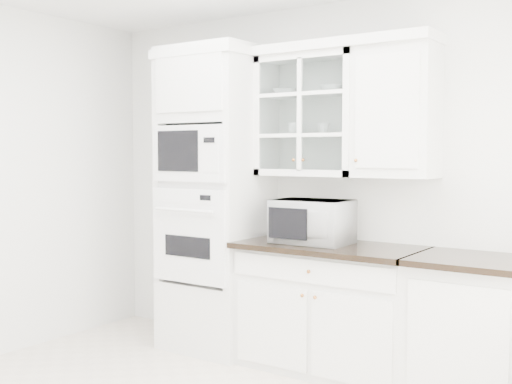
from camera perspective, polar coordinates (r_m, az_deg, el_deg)
The scene contains 12 objects.
room_shell at distance 3.89m, azimuth -4.00°, elevation 6.55°, with size 4.00×3.50×2.70m.
oven_column at distance 5.13m, azimuth -3.65°, elevation -0.66°, with size 0.76×0.68×2.40m.
base_cabinet_run at distance 4.72m, azimuth 6.67°, elevation -10.12°, with size 1.32×0.67×0.92m.
extra_base_cabinet at distance 4.35m, azimuth 18.61°, elevation -11.44°, with size 0.72×0.67×0.92m.
upper_cabinet_glass at distance 4.83m, azimuth 4.91°, elevation 6.79°, with size 0.80×0.33×0.90m.
upper_cabinet_solid at distance 4.54m, azimuth 12.40°, elevation 6.94°, with size 0.55×0.33×0.90m, color white.
crown_molding at distance 4.91m, azimuth 3.70°, elevation 12.43°, with size 2.14×0.38×0.07m, color white.
countertop_microwave at distance 4.66m, azimuth 5.12°, elevation -2.60°, with size 0.54×0.45×0.31m, color white.
bowl_a at distance 4.96m, azimuth 2.74°, elevation 8.85°, with size 0.20×0.20×0.05m, color white.
bowl_b at distance 4.78m, azimuth 6.85°, elevation 9.08°, with size 0.18×0.18×0.06m, color white.
cup_a at distance 4.89m, azimuth 3.53°, elevation 5.64°, with size 0.11×0.11×0.09m, color white.
cup_b at distance 4.78m, azimuth 6.06°, elevation 5.64°, with size 0.09×0.09×0.08m, color white.
Camera 1 is at (2.42, -2.60, 1.57)m, focal length 45.00 mm.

